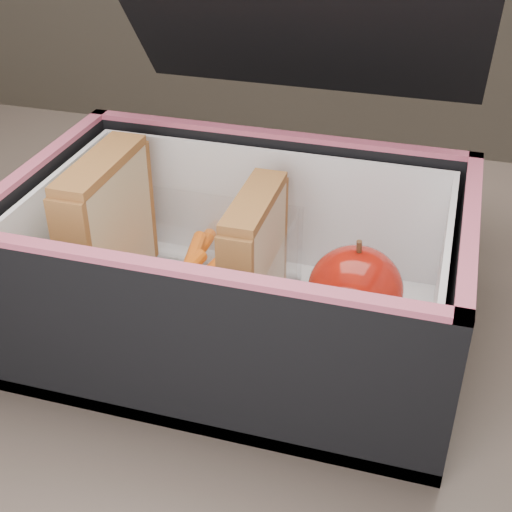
# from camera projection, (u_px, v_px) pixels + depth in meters

# --- Properties ---
(kitchen_table) EXTENTS (1.20, 0.80, 0.75)m
(kitchen_table) POSITION_uv_depth(u_px,v_px,m) (278.00, 461.00, 0.54)
(kitchen_table) COLOR #50423B
(kitchen_table) RESTS_ON ground
(lunch_bag) EXTENTS (0.31, 0.33, 0.27)m
(lunch_bag) POSITION_uv_depth(u_px,v_px,m) (241.00, 255.00, 0.50)
(lunch_bag) COLOR black
(lunch_bag) RESTS_ON kitchen_table
(plastic_tub) EXTENTS (0.16, 0.11, 0.06)m
(plastic_tub) POSITION_uv_depth(u_px,v_px,m) (181.00, 267.00, 0.52)
(plastic_tub) COLOR white
(plastic_tub) RESTS_ON lunch_bag
(sandwich_left) EXTENTS (0.03, 0.10, 0.11)m
(sandwich_left) POSITION_uv_depth(u_px,v_px,m) (108.00, 227.00, 0.52)
(sandwich_left) COLOR #D7B784
(sandwich_left) RESTS_ON plastic_tub
(sandwich_right) EXTENTS (0.02, 0.09, 0.10)m
(sandwich_right) POSITION_uv_depth(u_px,v_px,m) (254.00, 257.00, 0.50)
(sandwich_right) COLOR #D7B784
(sandwich_right) RESTS_ON plastic_tub
(carrot_sticks) EXTENTS (0.06, 0.15, 0.03)m
(carrot_sticks) POSITION_uv_depth(u_px,v_px,m) (182.00, 288.00, 0.52)
(carrot_sticks) COLOR orange
(carrot_sticks) RESTS_ON plastic_tub
(paper_napkin) EXTENTS (0.08, 0.08, 0.01)m
(paper_napkin) POSITION_uv_depth(u_px,v_px,m) (358.00, 330.00, 0.51)
(paper_napkin) COLOR white
(paper_napkin) RESTS_ON lunch_bag
(red_apple) EXTENTS (0.08, 0.08, 0.07)m
(red_apple) POSITION_uv_depth(u_px,v_px,m) (355.00, 289.00, 0.49)
(red_apple) COLOR maroon
(red_apple) RESTS_ON paper_napkin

